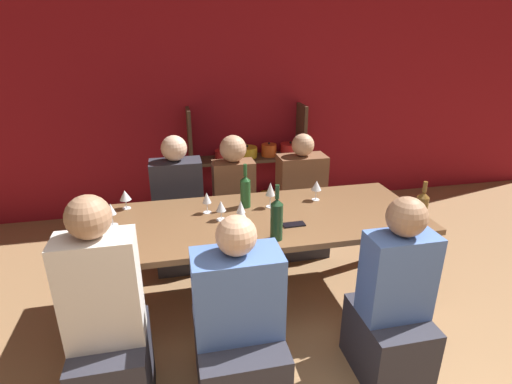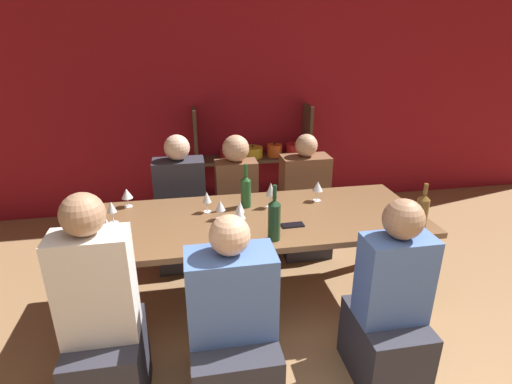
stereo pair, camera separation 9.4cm
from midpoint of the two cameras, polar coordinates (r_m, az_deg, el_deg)
The scene contains 22 objects.
wall_back_red at distance 4.53m, azimuth -5.07°, elevation 14.22°, with size 8.80×0.06×2.70m.
shelf_unit at distance 4.59m, azimuth -1.30°, elevation 2.59°, with size 1.29×0.30×1.20m.
dining_table at distance 2.84m, azimuth -0.52°, elevation -5.13°, with size 2.32×0.91×0.74m.
wine_bottle_green at distance 2.92m, azimuth -2.45°, elevation 0.18°, with size 0.08×0.08×0.33m.
wine_bottle_dark at distance 2.79m, azimuth 21.63°, elevation -2.38°, with size 0.08×0.08×0.33m.
wine_bottle_amber at distance 2.45m, azimuth 1.87°, elevation -3.80°, with size 0.08×0.08×0.36m.
wine_glass_empty_a at distance 2.82m, azimuth -20.92°, elevation -2.42°, with size 0.07×0.07×0.16m.
wine_glass_white_a at distance 2.61m, azimuth -3.19°, elevation -3.10°, with size 0.08×0.08×0.15m.
wine_glass_empty_b at distance 2.74m, azimuth -6.03°, elevation -2.10°, with size 0.07×0.07×0.14m.
wine_glass_white_b at distance 3.07m, azimuth 7.76°, elevation 0.85°, with size 0.08×0.08×0.16m.
wine_glass_empty_c at distance 2.70m, azimuth -3.19°, elevation -2.20°, with size 0.06×0.06×0.15m.
wine_glass_white_c at distance 2.60m, azimuth -21.43°, elevation -4.80°, with size 0.07×0.07×0.16m.
wine_glass_empty_d at distance 3.06m, azimuth -19.05°, elevation -0.48°, with size 0.08×0.08×0.14m.
wine_glass_empty_e at distance 2.85m, azimuth -8.00°, elevation -0.91°, with size 0.06×0.06×0.16m.
wine_glass_empty_f at distance 2.91m, azimuth 1.14°, elevation 0.34°, with size 0.07×0.07×0.19m.
cell_phone at distance 2.69m, azimuth 4.43°, elevation -4.66°, with size 0.15×0.07×0.01m.
person_near_a at distance 2.31m, azimuth -3.78°, elevation -20.01°, with size 0.46×0.57×1.13m.
person_far_a at distance 3.59m, azimuth -11.62°, elevation -3.72°, with size 0.43×0.54×1.17m.
person_near_b at distance 2.31m, azimuth -21.35°, elevation -19.26°, with size 0.37×0.46×1.28m.
person_far_b at distance 3.77m, azimuth 5.60°, elevation -2.40°, with size 0.43×0.54×1.12m.
person_near_c at distance 2.53m, azimuth 17.79°, elevation -16.14°, with size 0.38×0.48×1.15m.
person_far_c at distance 3.61m, azimuth -3.86°, elevation -2.91°, with size 0.36×0.45×1.14m.
Camera 1 is at (-0.62, -0.61, 1.94)m, focal length 28.00 mm.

